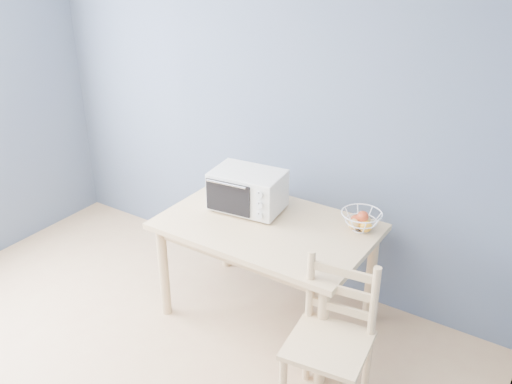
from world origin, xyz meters
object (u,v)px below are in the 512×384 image
Objects in this scene: dining_table at (267,237)px; dining_chair at (331,343)px; fruit_basket at (361,220)px; toaster_oven at (245,189)px.

dining_chair is (0.74, -0.51, -0.19)m from dining_table.
dining_chair reaches higher than dining_table.
fruit_basket is at bearing 26.56° from dining_table.
fruit_basket is at bearing 96.52° from dining_chair.
dining_table is 0.64m from fruit_basket.
dining_chair is at bearing -76.14° from fruit_basket.
dining_table is 2.69× the size of toaster_oven.
toaster_oven reaches higher than dining_chair.
toaster_oven is at bearing 140.73° from dining_chair.
dining_table is 1.51× the size of dining_chair.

